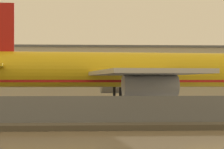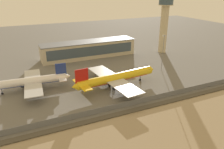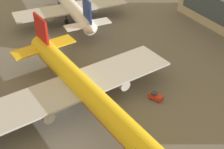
# 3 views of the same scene
# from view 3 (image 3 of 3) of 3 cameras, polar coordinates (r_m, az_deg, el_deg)

# --- Properties ---
(ground_plane) EXTENTS (500.00, 500.00, 0.00)m
(ground_plane) POSITION_cam_3_polar(r_m,az_deg,el_deg) (71.98, -10.38, -5.97)
(ground_plane) COLOR #66635E
(cargo_jet_yellow) EXTENTS (52.80, 45.85, 14.65)m
(cargo_jet_yellow) POSITION_cam_3_polar(r_m,az_deg,el_deg) (67.85, -5.46, -2.29)
(cargo_jet_yellow) COLOR yellow
(cargo_jet_yellow) RESTS_ON ground
(passenger_jet_white) EXTENTS (44.84, 38.36, 13.58)m
(passenger_jet_white) POSITION_cam_3_polar(r_m,az_deg,el_deg) (108.38, -7.69, 12.37)
(passenger_jet_white) COLOR white
(passenger_jet_white) RESTS_ON ground
(baggage_tug) EXTENTS (3.58, 2.85, 1.80)m
(baggage_tug) POSITION_cam_3_polar(r_m,az_deg,el_deg) (73.30, 7.99, -3.99)
(baggage_tug) COLOR red
(baggage_tug) RESTS_ON ground
(ops_van) EXTENTS (5.26, 5.05, 2.48)m
(ops_van) POSITION_cam_3_polar(r_m,az_deg,el_deg) (113.73, -5.65, 11.50)
(ops_van) COLOR #1E2328
(ops_van) RESTS_ON ground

